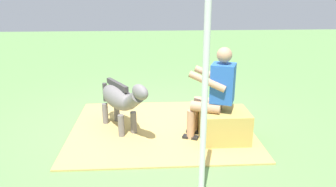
{
  "coord_description": "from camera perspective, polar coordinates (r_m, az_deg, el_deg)",
  "views": [
    {
      "loc": [
        -0.02,
        4.48,
        2.04
      ],
      "look_at": [
        -0.29,
        -0.01,
        0.55
      ],
      "focal_mm": 33.84,
      "sensor_mm": 36.0,
      "label": 1
    }
  ],
  "objects": [
    {
      "name": "ground_plane",
      "position": [
        4.92,
        -3.43,
        -6.18
      ],
      "size": [
        24.0,
        24.0,
        0.0
      ],
      "primitive_type": "plane",
      "color": "#608C4C"
    },
    {
      "name": "hay_patch",
      "position": [
        4.87,
        -1.17,
        -6.27
      ],
      "size": [
        2.69,
        2.26,
        0.02
      ],
      "primitive_type": "cube",
      "color": "tan",
      "rests_on": "ground"
    },
    {
      "name": "hay_bale",
      "position": [
        4.49,
        10.05,
        -5.8
      ],
      "size": [
        0.65,
        0.54,
        0.45
      ],
      "primitive_type": "cube",
      "color": "tan",
      "rests_on": "ground"
    },
    {
      "name": "person_seated",
      "position": [
        4.32,
        8.3,
        0.46
      ],
      "size": [
        0.72,
        0.57,
        1.33
      ],
      "color": "tan",
      "rests_on": "ground"
    },
    {
      "name": "pony_standing",
      "position": [
        4.66,
        -8.55,
        -0.9
      ],
      "size": [
        0.85,
        1.2,
        0.88
      ],
      "color": "slate",
      "rests_on": "ground"
    },
    {
      "name": "tent_pole_left",
      "position": [
        2.88,
        6.66,
        0.54
      ],
      "size": [
        0.06,
        0.06,
        2.33
      ],
      "primitive_type": "cylinder",
      "color": "silver",
      "rests_on": "ground"
    }
  ]
}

